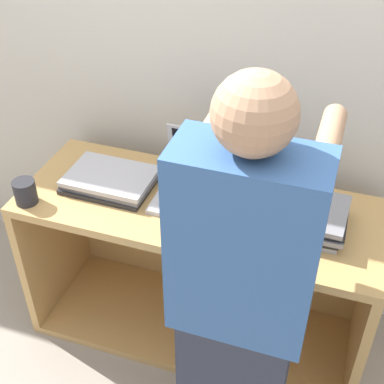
{
  "coord_description": "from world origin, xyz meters",
  "views": [
    {
      "loc": [
        0.5,
        -1.29,
        2.03
      ],
      "look_at": [
        0.0,
        0.19,
        0.86
      ],
      "focal_mm": 50.0,
      "sensor_mm": 36.0,
      "label": 1
    }
  ],
  "objects_px": {
    "person": "(239,312)",
    "mug": "(25,192)",
    "laptop_open": "(203,187)",
    "laptop_stack_right": "(296,215)",
    "laptop_stack_left": "(110,180)"
  },
  "relations": [
    {
      "from": "person",
      "to": "mug",
      "type": "height_order",
      "value": "person"
    },
    {
      "from": "laptop_open",
      "to": "person",
      "type": "bearing_deg",
      "value": -62.02
    },
    {
      "from": "laptop_stack_right",
      "to": "laptop_stack_left",
      "type": "bearing_deg",
      "value": 179.83
    },
    {
      "from": "person",
      "to": "mug",
      "type": "relative_size",
      "value": 15.79
    },
    {
      "from": "person",
      "to": "mug",
      "type": "xyz_separation_m",
      "value": [
        -0.94,
        0.3,
        0.01
      ]
    },
    {
      "from": "laptop_open",
      "to": "mug",
      "type": "distance_m",
      "value": 0.69
    },
    {
      "from": "person",
      "to": "mug",
      "type": "bearing_deg",
      "value": 162.06
    },
    {
      "from": "mug",
      "to": "laptop_open",
      "type": "bearing_deg",
      "value": 21.16
    },
    {
      "from": "laptop_open",
      "to": "person",
      "type": "height_order",
      "value": "person"
    },
    {
      "from": "laptop_open",
      "to": "laptop_stack_right",
      "type": "xyz_separation_m",
      "value": [
        0.38,
        -0.05,
        -0.01
      ]
    },
    {
      "from": "laptop_stack_left",
      "to": "laptop_stack_right",
      "type": "bearing_deg",
      "value": -0.17
    },
    {
      "from": "laptop_stack_right",
      "to": "person",
      "type": "relative_size",
      "value": 0.24
    },
    {
      "from": "mug",
      "to": "person",
      "type": "bearing_deg",
      "value": -17.94
    },
    {
      "from": "laptop_stack_left",
      "to": "mug",
      "type": "relative_size",
      "value": 3.63
    },
    {
      "from": "laptop_open",
      "to": "laptop_stack_left",
      "type": "height_order",
      "value": "laptop_open"
    }
  ]
}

